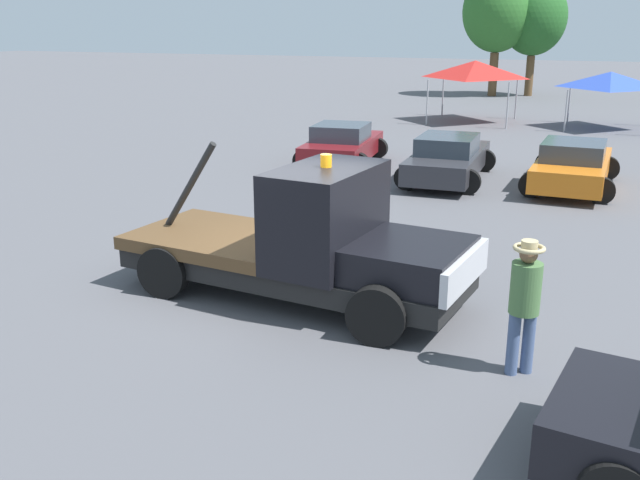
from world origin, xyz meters
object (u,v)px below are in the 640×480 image
(tree_left, at_px, (534,18))
(tow_truck, at_px, (311,245))
(parked_car_charcoal, at_px, (448,158))
(parked_car_orange, at_px, (573,165))
(canopy_tent_red, at_px, (475,69))
(canopy_tent_blue, at_px, (610,80))
(tree_right, at_px, (498,12))
(person_near_truck, at_px, (525,297))
(parked_car_maroon, at_px, (342,145))

(tree_left, bearing_deg, tow_truck, -90.43)
(parked_car_charcoal, height_order, parked_car_orange, same)
(tow_truck, relative_size, parked_car_charcoal, 1.28)
(canopy_tent_red, height_order, canopy_tent_blue, canopy_tent_red)
(canopy_tent_blue, xyz_separation_m, tree_right, (-6.50, 12.57, 2.92))
(tow_truck, bearing_deg, tree_left, 97.23)
(tow_truck, relative_size, tree_right, 0.83)
(person_near_truck, relative_size, parked_car_charcoal, 0.38)
(tree_left, bearing_deg, canopy_tent_blue, -71.84)
(tow_truck, xyz_separation_m, canopy_tent_red, (-1.06, 23.07, 1.40))
(person_near_truck, bearing_deg, tow_truck, 34.36)
(parked_car_orange, bearing_deg, canopy_tent_blue, -1.28)
(parked_car_maroon, bearing_deg, canopy_tent_red, -15.32)
(tow_truck, bearing_deg, canopy_tent_red, 100.27)
(canopy_tent_red, xyz_separation_m, canopy_tent_blue, (5.73, -0.21, -0.30))
(canopy_tent_red, relative_size, tree_left, 0.52)
(person_near_truck, height_order, parked_car_orange, person_near_truck)
(person_near_truck, distance_m, parked_car_charcoal, 11.94)
(parked_car_orange, height_order, canopy_tent_red, canopy_tent_red)
(tree_left, relative_size, tree_right, 0.93)
(person_near_truck, xyz_separation_m, tree_right, (-5.32, 36.86, 3.91))
(tow_truck, height_order, tree_right, tree_right)
(parked_car_orange, relative_size, canopy_tent_red, 1.32)
(parked_car_maroon, bearing_deg, tree_right, -8.06)
(canopy_tent_red, distance_m, tree_right, 12.66)
(person_near_truck, bearing_deg, tree_left, -28.60)
(tow_truck, distance_m, tree_right, 35.71)
(canopy_tent_red, bearing_deg, parked_car_charcoal, -84.00)
(parked_car_maroon, relative_size, tree_right, 0.58)
(tow_truck, distance_m, canopy_tent_blue, 23.37)
(parked_car_charcoal, relative_size, parked_car_orange, 1.02)
(canopy_tent_blue, distance_m, tree_left, 14.37)
(person_near_truck, relative_size, parked_car_orange, 0.39)
(parked_car_charcoal, xyz_separation_m, parked_car_orange, (3.42, 0.19, -0.00))
(parked_car_maroon, distance_m, parked_car_orange, 7.11)
(parked_car_maroon, height_order, canopy_tent_red, canopy_tent_red)
(canopy_tent_red, bearing_deg, tow_truck, -87.38)
(person_near_truck, height_order, tree_right, tree_right)
(person_near_truck, height_order, parked_car_maroon, person_near_truck)
(canopy_tent_blue, bearing_deg, parked_car_orange, -94.31)
(person_near_truck, xyz_separation_m, tree_left, (-3.23, 37.73, 3.55))
(parked_car_maroon, distance_m, canopy_tent_blue, 14.21)
(parked_car_maroon, bearing_deg, person_near_truck, -156.17)
(parked_car_charcoal, relative_size, canopy_tent_blue, 1.46)
(tree_right, bearing_deg, canopy_tent_red, -86.46)
(canopy_tent_blue, bearing_deg, parked_car_maroon, -124.44)
(parked_car_charcoal, height_order, canopy_tent_red, canopy_tent_red)
(tow_truck, bearing_deg, parked_car_charcoal, 95.89)
(parked_car_maroon, distance_m, parked_car_charcoal, 3.80)
(tow_truck, height_order, canopy_tent_blue, tow_truck)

